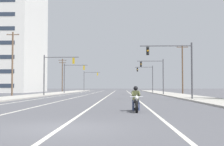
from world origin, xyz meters
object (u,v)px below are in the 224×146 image
object	(u,v)px
traffic_signal_mid_right	(156,71)
traffic_signal_mid_left	(71,74)
utility_pole_right_far	(182,68)
traffic_signal_near_left	(54,69)
utility_pole_left_far	(62,74)
traffic_signal_near_right	(176,61)
traffic_signal_far_right	(148,75)
traffic_signal_far_left	(89,78)
utility_pole_left_near	(12,63)
motorcycle_with_rider	(136,101)

from	to	relation	value
traffic_signal_mid_right	traffic_signal_mid_left	distance (m)	18.96
traffic_signal_mid_right	traffic_signal_mid_left	world-z (taller)	same
utility_pole_right_far	traffic_signal_near_left	bearing A→B (deg)	-148.42
utility_pole_right_far	utility_pole_left_far	world-z (taller)	utility_pole_right_far
traffic_signal_near_right	utility_pole_left_far	xyz separation A→B (m)	(-21.89, 47.99, 0.67)
traffic_signal_near_left	traffic_signal_mid_right	size ratio (longest dim) A/B	1.00
traffic_signal_far_right	utility_pole_right_far	bearing A→B (deg)	-60.51
traffic_signal_far_left	traffic_signal_near_right	bearing A→B (deg)	-75.06
traffic_signal_near_left	utility_pole_left_near	size ratio (longest dim) A/B	0.63
utility_pole_right_far	traffic_signal_far_left	bearing A→B (deg)	122.31
traffic_signal_near_left	traffic_signal_mid_left	xyz separation A→B (m)	(-0.30, 16.85, -0.03)
motorcycle_with_rider	traffic_signal_far_right	bearing A→B (deg)	84.33
traffic_signal_near_left	traffic_signal_mid_left	bearing A→B (deg)	91.03
traffic_signal_near_right	utility_pole_left_near	world-z (taller)	utility_pole_left_near
traffic_signal_near_left	traffic_signal_far_right	size ratio (longest dim) A/B	1.00
traffic_signal_near_right	traffic_signal_far_right	xyz separation A→B (m)	(-0.02, 36.09, -0.09)
traffic_signal_near_left	utility_pole_left_far	size ratio (longest dim) A/B	0.69
traffic_signal_mid_left	traffic_signal_far_left	world-z (taller)	same
traffic_signal_near_left	utility_pole_right_far	distance (m)	25.72
traffic_signal_near_left	traffic_signal_far_right	xyz separation A→B (m)	(16.05, 23.80, -0.07)
motorcycle_with_rider	traffic_signal_far_left	size ratio (longest dim) A/B	0.35
traffic_signal_far_right	traffic_signal_mid_left	bearing A→B (deg)	-157.00
traffic_signal_near_left	traffic_signal_mid_right	xyz separation A→B (m)	(16.03, 7.24, -0.05)
traffic_signal_near_right	traffic_signal_mid_right	distance (m)	19.54
traffic_signal_far_left	utility_pole_left_near	distance (m)	48.40
traffic_signal_near_left	traffic_signal_mid_left	size ratio (longest dim) A/B	1.00
traffic_signal_far_left	utility_pole_right_far	size ratio (longest dim) A/B	0.66
traffic_signal_near_left	traffic_signal_mid_left	distance (m)	16.86
traffic_signal_mid_left	traffic_signal_far_left	size ratio (longest dim) A/B	1.00
traffic_signal_near_right	utility_pole_left_near	size ratio (longest dim) A/B	0.63
motorcycle_with_rider	traffic_signal_near_left	bearing A→B (deg)	111.58
utility_pole_right_far	traffic_signal_mid_left	bearing A→B (deg)	171.31
traffic_signal_far_right	traffic_signal_near_right	bearing A→B (deg)	-89.98
traffic_signal_far_right	utility_pole_left_near	xyz separation A→B (m)	(-22.52, -23.56, 1.02)
traffic_signal_mid_left	motorcycle_with_rider	bearing A→B (deg)	-75.82
utility_pole_left_far	traffic_signal_far_right	bearing A→B (deg)	-28.55
utility_pole_left_near	traffic_signal_mid_right	bearing A→B (deg)	17.30
traffic_signal_near_left	traffic_signal_mid_right	distance (m)	17.59
traffic_signal_far_right	motorcycle_with_rider	bearing A→B (deg)	-95.67
traffic_signal_near_left	utility_pole_right_far	world-z (taller)	utility_pole_right_far
motorcycle_with_rider	utility_pole_left_far	size ratio (longest dim) A/B	0.24
traffic_signal_near_right	traffic_signal_mid_left	distance (m)	33.43
traffic_signal_far_right	utility_pole_left_far	xyz separation A→B (m)	(-21.88, 11.90, 0.77)
traffic_signal_mid_right	utility_pole_right_far	xyz separation A→B (m)	(5.86, 6.22, 0.86)
motorcycle_with_rider	traffic_signal_mid_right	size ratio (longest dim) A/B	0.35
utility_pole_left_near	motorcycle_with_rider	bearing A→B (deg)	-58.03
traffic_signal_near_right	motorcycle_with_rider	bearing A→B (deg)	-108.44
motorcycle_with_rider	utility_pole_right_far	xyz separation A→B (m)	(10.95, 41.12, 4.36)
utility_pole_left_near	utility_pole_left_far	distance (m)	35.47
traffic_signal_mid_left	utility_pole_right_far	size ratio (longest dim) A/B	0.66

